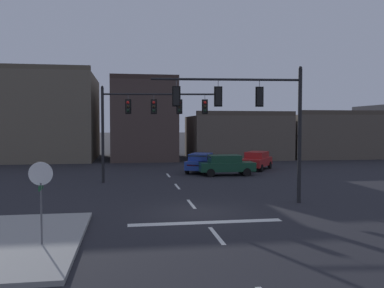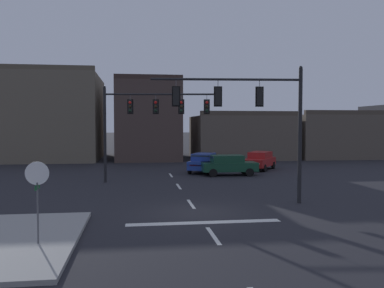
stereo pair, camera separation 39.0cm
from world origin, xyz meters
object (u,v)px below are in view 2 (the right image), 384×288
Objects in this scene: signal_mast_far_side at (146,114)px; stop_sign at (37,183)px; car_lot_middle at (204,162)px; car_lot_farside at (229,165)px; signal_mast_near_side at (253,109)px; car_lot_nearside at (260,160)px.

signal_mast_far_side is 2.90× the size of stop_sign.
signal_mast_far_side is 8.37m from car_lot_middle.
car_lot_middle and car_lot_farside have the same top height.
stop_sign is 0.63× the size of car_lot_farside.
signal_mast_far_side is at bearing -154.70° from car_lot_farside.
car_lot_farside is (1.43, 11.58, -3.94)m from signal_mast_near_side.
signal_mast_near_side is 0.94× the size of signal_mast_far_side.
car_lot_nearside is (10.29, 6.75, -3.90)m from signal_mast_far_side.
signal_mast_far_side is (-5.15, 8.47, -0.04)m from signal_mast_near_side.
signal_mast_far_side is 1.72× the size of car_lot_middle.
car_lot_farside is at bearing 25.30° from signal_mast_far_side.
signal_mast_far_side is at bearing -146.74° from car_lot_nearside.
stop_sign is at bearing -120.21° from car_lot_farside.
signal_mast_near_side reaches higher than car_lot_middle.
signal_mast_far_side is at bearing 75.30° from stop_sign.
car_lot_farside is at bearing -55.98° from car_lot_middle.
signal_mast_far_side reaches higher than car_lot_nearside.
stop_sign is (-9.06, -6.44, -2.66)m from signal_mast_near_side.
signal_mast_near_side is at bearing 35.40° from stop_sign.
car_lot_middle is (-0.16, 13.94, -3.94)m from signal_mast_near_side.
signal_mast_far_side is 15.63m from stop_sign.
stop_sign is 0.60× the size of car_lot_middle.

